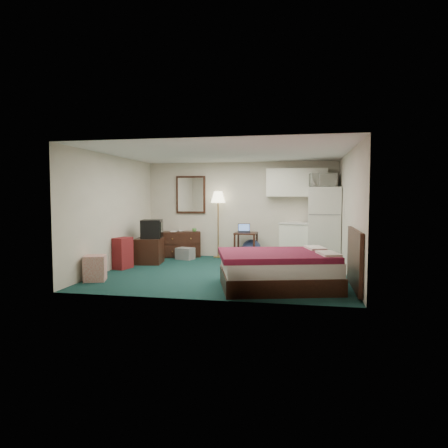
% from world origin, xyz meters
% --- Properties ---
extents(floor, '(5.00, 4.50, 0.01)m').
position_xyz_m(floor, '(0.00, 0.00, 0.00)').
color(floor, '#14312D').
rests_on(floor, ground).
extents(ceiling, '(5.00, 4.50, 0.01)m').
position_xyz_m(ceiling, '(0.00, 0.00, 2.50)').
color(ceiling, beige).
rests_on(ceiling, walls).
extents(walls, '(5.01, 4.51, 2.50)m').
position_xyz_m(walls, '(0.00, 0.00, 1.25)').
color(walls, beige).
rests_on(walls, floor).
extents(mirror, '(0.80, 0.06, 1.00)m').
position_xyz_m(mirror, '(-1.35, 2.22, 1.65)').
color(mirror, white).
rests_on(mirror, walls).
extents(upper_cabinets, '(1.50, 0.35, 0.70)m').
position_xyz_m(upper_cabinets, '(1.45, 2.08, 1.95)').
color(upper_cabinets, white).
rests_on(upper_cabinets, walls).
extents(headboard, '(0.06, 1.56, 1.00)m').
position_xyz_m(headboard, '(2.46, -1.20, 0.55)').
color(headboard, black).
rests_on(headboard, walls).
extents(dresser, '(1.07, 0.73, 0.67)m').
position_xyz_m(dresser, '(-1.55, 1.98, 0.34)').
color(dresser, black).
rests_on(dresser, floor).
extents(floor_lamp, '(0.39, 0.39, 1.73)m').
position_xyz_m(floor_lamp, '(-0.56, 2.05, 0.87)').
color(floor_lamp, tan).
rests_on(floor_lamp, floor).
extents(desk, '(0.57, 0.57, 0.69)m').
position_xyz_m(desk, '(0.21, 1.78, 0.35)').
color(desk, black).
rests_on(desk, floor).
extents(exercise_ball, '(0.59, 0.59, 0.50)m').
position_xyz_m(exercise_ball, '(0.33, 1.96, 0.25)').
color(exercise_ball, navy).
rests_on(exercise_ball, floor).
extents(kitchen_counter, '(0.99, 0.86, 0.93)m').
position_xyz_m(kitchen_counter, '(1.54, 1.89, 0.46)').
color(kitchen_counter, white).
rests_on(kitchen_counter, floor).
extents(fridge, '(0.80, 0.80, 1.83)m').
position_xyz_m(fridge, '(2.13, 1.70, 0.91)').
color(fridge, silver).
rests_on(fridge, floor).
extents(bed, '(2.27, 1.97, 0.62)m').
position_xyz_m(bed, '(1.17, -1.20, 0.31)').
color(bed, '#500B23').
rests_on(bed, floor).
extents(tv_stand, '(0.69, 0.73, 0.60)m').
position_xyz_m(tv_stand, '(-2.00, 0.81, 0.30)').
color(tv_stand, black).
rests_on(tv_stand, floor).
extents(suitcase, '(0.35, 0.47, 0.69)m').
position_xyz_m(suitcase, '(-2.32, 0.03, 0.35)').
color(suitcase, maroon).
rests_on(suitcase, floor).
extents(retail_box, '(0.49, 0.49, 0.48)m').
position_xyz_m(retail_box, '(-2.28, -1.26, 0.24)').
color(retail_box, silver).
rests_on(retail_box, floor).
extents(file_bin, '(0.49, 0.42, 0.30)m').
position_xyz_m(file_bin, '(-1.32, 1.55, 0.15)').
color(file_bin, gray).
rests_on(file_bin, floor).
extents(cardboard_box_a, '(0.26, 0.22, 0.20)m').
position_xyz_m(cardboard_box_a, '(0.24, 1.31, 0.10)').
color(cardboard_box_a, '#966C4D').
rests_on(cardboard_box_a, floor).
extents(cardboard_box_b, '(0.25, 0.30, 0.29)m').
position_xyz_m(cardboard_box_b, '(0.50, 1.18, 0.14)').
color(cardboard_box_b, '#966C4D').
rests_on(cardboard_box_b, floor).
extents(laptop, '(0.35, 0.30, 0.21)m').
position_xyz_m(laptop, '(0.16, 1.79, 0.80)').
color(laptop, black).
rests_on(laptop, desk).
extents(crt_tv, '(0.58, 0.60, 0.44)m').
position_xyz_m(crt_tv, '(-1.94, 0.84, 0.82)').
color(crt_tv, black).
rests_on(crt_tv, tv_stand).
extents(microwave, '(0.65, 0.44, 0.40)m').
position_xyz_m(microwave, '(2.07, 1.69, 2.03)').
color(microwave, silver).
rests_on(microwave, fridge).
extents(book_a, '(0.17, 0.05, 0.24)m').
position_xyz_m(book_a, '(-1.80, 1.84, 0.79)').
color(book_a, '#966C4D').
rests_on(book_a, dresser).
extents(book_b, '(0.14, 0.11, 0.22)m').
position_xyz_m(book_b, '(-1.68, 2.06, 0.78)').
color(book_b, '#966C4D').
rests_on(book_b, dresser).
extents(mug, '(0.12, 0.10, 0.12)m').
position_xyz_m(mug, '(-1.19, 1.96, 0.73)').
color(mug, '#529740').
rests_on(mug, dresser).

